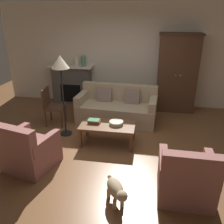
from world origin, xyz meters
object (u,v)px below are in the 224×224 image
(armchair_near_right, at_px, (186,179))
(side_chair_wooden, at_px, (51,104))
(fruit_bowl, at_px, (116,123))
(fireplace, at_px, (72,84))
(coffee_table, at_px, (108,127))
(dog, at_px, (116,190))
(armchair_near_left, at_px, (29,151))
(floor_lamp, at_px, (61,67))
(book_stack, at_px, (94,121))
(mantel_vase_slate, at_px, (58,62))
(mantel_vase_jade, at_px, (83,61))
(armoire, at_px, (177,73))
(couch, at_px, (117,108))
(mantel_vase_cream, at_px, (76,61))

(armchair_near_right, distance_m, side_chair_wooden, 3.51)
(fruit_bowl, bearing_deg, fireplace, 127.04)
(coffee_table, height_order, dog, coffee_table)
(fruit_bowl, xyz_separation_m, armchair_near_left, (-1.35, -1.06, -0.14))
(armchair_near_left, height_order, side_chair_wooden, side_chair_wooden)
(coffee_table, height_order, floor_lamp, floor_lamp)
(dog, bearing_deg, floor_lamp, 126.88)
(fireplace, height_order, book_stack, fireplace)
(floor_lamp, bearing_deg, mantel_vase_slate, 113.70)
(floor_lamp, xyz_separation_m, dog, (1.41, -1.88, -1.26))
(fireplace, relative_size, mantel_vase_jade, 4.41)
(armoire, height_order, mantel_vase_slate, armoire)
(couch, xyz_separation_m, mantel_vase_cream, (-1.31, 1.03, 0.94))
(armoire, relative_size, mantel_vase_cream, 7.41)
(mantel_vase_cream, bearing_deg, mantel_vase_slate, 180.00)
(fireplace, xyz_separation_m, couch, (1.49, -1.05, -0.25))
(armoire, bearing_deg, mantel_vase_cream, 178.76)
(dog, bearing_deg, armchair_near_right, 17.88)
(dog, bearing_deg, fireplace, 116.12)
(book_stack, distance_m, mantel_vase_slate, 2.76)
(armoire, height_order, mantel_vase_cream, armoire)
(mantel_vase_cream, relative_size, dog, 0.54)
(couch, bearing_deg, coffee_table, -91.15)
(fireplace, relative_size, armoire, 0.62)
(side_chair_wooden, bearing_deg, fireplace, 89.33)
(mantel_vase_cream, xyz_separation_m, dog, (1.71, -3.83, -1.01))
(book_stack, distance_m, mantel_vase_jade, 2.43)
(fruit_bowl, distance_m, side_chair_wooden, 1.78)
(side_chair_wooden, height_order, dog, side_chair_wooden)
(mantel_vase_cream, distance_m, mantel_vase_jade, 0.20)
(fruit_bowl, bearing_deg, armchair_near_left, -141.92)
(armchair_near_right, height_order, side_chair_wooden, side_chair_wooden)
(book_stack, height_order, armchair_near_left, armchair_near_left)
(armoire, distance_m, floor_lamp, 3.15)
(dog, bearing_deg, mantel_vase_jade, 111.48)
(armoire, xyz_separation_m, armchair_near_left, (-2.67, -3.16, -0.71))
(mantel_vase_cream, bearing_deg, armchair_near_right, -52.90)
(couch, bearing_deg, armoire, 33.69)
(fireplace, xyz_separation_m, coffee_table, (1.47, -2.20, -0.20))
(side_chair_wooden, bearing_deg, armoire, 25.87)
(book_stack, height_order, dog, book_stack)
(coffee_table, height_order, side_chair_wooden, side_chair_wooden)
(floor_lamp, bearing_deg, side_chair_wooden, 137.43)
(armchair_near_left, height_order, armchair_near_right, same)
(fireplace, relative_size, mantel_vase_slate, 7.35)
(side_chair_wooden, distance_m, floor_lamp, 1.20)
(armoire, height_order, couch, armoire)
(coffee_table, bearing_deg, side_chair_wooden, 155.22)
(armchair_near_right, bearing_deg, mantel_vase_cream, 127.10)
(mantel_vase_cream, bearing_deg, armchair_near_left, -88.15)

